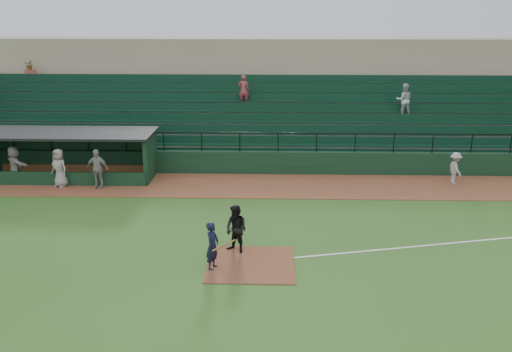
{
  "coord_description": "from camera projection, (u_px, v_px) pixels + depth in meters",
  "views": [
    {
      "loc": [
        0.72,
        -19.19,
        8.58
      ],
      "look_at": [
        0.0,
        5.0,
        1.4
      ],
      "focal_mm": 40.57,
      "sensor_mm": 36.0,
      "label": 1
    }
  ],
  "objects": [
    {
      "name": "dugout_player_b",
      "position": [
        59.0,
        168.0,
        28.07
      ],
      "size": [
        1.09,
        0.95,
        1.88
      ],
      "primitive_type": "imported",
      "rotation": [
        0.0,
        0.0,
        -0.46
      ],
      "color": "#9B9691",
      "rests_on": "warning_track"
    },
    {
      "name": "dugout",
      "position": [
        71.0,
        151.0,
        29.91
      ],
      "size": [
        8.9,
        3.2,
        2.42
      ],
      "color": "black",
      "rests_on": "ground"
    },
    {
      "name": "stadium_structure",
      "position": [
        261.0,
        110.0,
        35.97
      ],
      "size": [
        38.0,
        13.08,
        6.4
      ],
      "color": "black",
      "rests_on": "ground"
    },
    {
      "name": "umpire",
      "position": [
        236.0,
        229.0,
        20.63
      ],
      "size": [
        1.09,
        1.05,
        1.77
      ],
      "primitive_type": "imported",
      "rotation": [
        0.0,
        0.0,
        -0.62
      ],
      "color": "black",
      "rests_on": "ground"
    },
    {
      "name": "runner",
      "position": [
        455.0,
        168.0,
        28.51
      ],
      "size": [
        0.76,
        1.12,
        1.6
      ],
      "primitive_type": "imported",
      "rotation": [
        0.0,
        0.0,
        1.73
      ],
      "color": "#A9A49E",
      "rests_on": "warning_track"
    },
    {
      "name": "foul_line",
      "position": [
        465.0,
        242.0,
        21.77
      ],
      "size": [
        17.49,
        4.44,
        0.01
      ],
      "primitive_type": "cube",
      "rotation": [
        0.0,
        0.0,
        0.24
      ],
      "color": "white",
      "rests_on": "ground"
    },
    {
      "name": "home_plate_dirt",
      "position": [
        251.0,
        264.0,
        19.89
      ],
      "size": [
        3.0,
        3.0,
        0.03
      ],
      "primitive_type": "cube",
      "color": "brown",
      "rests_on": "ground"
    },
    {
      "name": "warning_track",
      "position": [
        258.0,
        186.0,
        28.51
      ],
      "size": [
        40.0,
        4.0,
        0.03
      ],
      "primitive_type": "cube",
      "color": "brown",
      "rests_on": "ground"
    },
    {
      "name": "dugout_player_a",
      "position": [
        97.0,
        169.0,
        27.84
      ],
      "size": [
        1.2,
        0.66,
        1.94
      ],
      "primitive_type": "imported",
      "rotation": [
        0.0,
        0.0,
        -0.17
      ],
      "color": "#99938F",
      "rests_on": "warning_track"
    },
    {
      "name": "dugout_player_c",
      "position": [
        15.0,
        164.0,
        28.68
      ],
      "size": [
        1.68,
        1.57,
        1.88
      ],
      "primitive_type": "imported",
      "rotation": [
        0.0,
        0.0,
        2.42
      ],
      "color": "#A29D97",
      "rests_on": "warning_track"
    },
    {
      "name": "ground",
      "position": [
        252.0,
        252.0,
        20.85
      ],
      "size": [
        90.0,
        90.0,
        0.0
      ],
      "primitive_type": "plane",
      "color": "#2D571C",
      "rests_on": "ground"
    },
    {
      "name": "batter_at_plate",
      "position": [
        213.0,
        246.0,
        19.33
      ],
      "size": [
        1.08,
        0.72,
        1.68
      ],
      "color": "black",
      "rests_on": "ground"
    }
  ]
}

